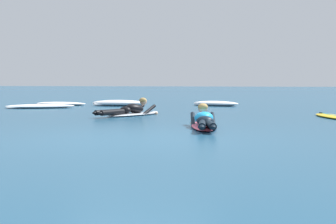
# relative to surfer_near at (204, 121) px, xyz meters

# --- Properties ---
(ground_plane) EXTENTS (120.00, 120.00, 0.00)m
(ground_plane) POSITION_rel_surfer_near_xyz_m (-0.92, 7.87, -0.14)
(ground_plane) COLOR navy
(surfer_near) EXTENTS (0.88, 2.59, 0.54)m
(surfer_near) POSITION_rel_surfer_near_xyz_m (0.00, 0.00, 0.00)
(surfer_near) COLOR #E54C66
(surfer_near) RESTS_ON ground
(surfer_far) EXTENTS (1.50, 2.46, 0.55)m
(surfer_far) POSITION_rel_surfer_near_xyz_m (-2.45, 3.25, -0.00)
(surfer_far) COLOR silver
(surfer_far) RESTS_ON ground
(drifting_surfboard) EXTENTS (1.03, 2.22, 0.16)m
(drifting_surfboard) POSITION_rel_surfer_near_xyz_m (3.03, 3.54, -0.10)
(drifting_surfboard) COLOR yellow
(drifting_surfboard) RESTS_ON ground
(whitewater_mid_left) EXTENTS (1.99, 1.29, 0.19)m
(whitewater_mid_left) POSITION_rel_surfer_near_xyz_m (-0.60, 9.02, -0.05)
(whitewater_mid_left) COLOR white
(whitewater_mid_left) RESTS_ON ground
(whitewater_mid_right) EXTENTS (2.24, 1.06, 0.13)m
(whitewater_mid_right) POSITION_rel_surfer_near_xyz_m (-6.72, 8.50, -0.08)
(whitewater_mid_right) COLOR white
(whitewater_mid_right) RESTS_ON ground
(whitewater_back) EXTENTS (2.54, 1.67, 0.14)m
(whitewater_back) POSITION_rel_surfer_near_xyz_m (-6.62, 6.36, -0.07)
(whitewater_back) COLOR white
(whitewater_back) RESTS_ON ground
(whitewater_far_band) EXTENTS (2.13, 0.91, 0.23)m
(whitewater_far_band) POSITION_rel_surfer_near_xyz_m (-4.26, 8.29, -0.03)
(whitewater_far_band) COLOR white
(whitewater_far_band) RESTS_ON ground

